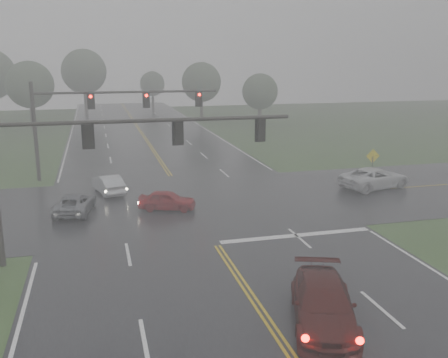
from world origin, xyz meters
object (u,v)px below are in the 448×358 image
object	(u,v)px
car_grey	(75,213)
signal_gantry_near	(93,151)
sedan_red	(167,210)
sedan_maroon	(322,324)
pickup_white	(374,188)
sedan_silver	(109,193)
signal_gantry_far	(94,110)

from	to	relation	value
car_grey	signal_gantry_near	size ratio (longest dim) A/B	0.31
sedan_red	car_grey	distance (m)	5.68
sedan_maroon	pickup_white	size ratio (longest dim) A/B	0.97
sedan_maroon	signal_gantry_near	size ratio (longest dim) A/B	0.38
sedan_red	car_grey	world-z (taller)	sedan_red
sedan_maroon	sedan_red	bearing A→B (deg)	121.81
sedan_maroon	signal_gantry_near	distance (m)	12.60
sedan_red	pickup_white	distance (m)	15.70
sedan_red	signal_gantry_near	distance (m)	9.59
car_grey	pickup_white	bearing A→B (deg)	-166.92
sedan_red	sedan_silver	bearing A→B (deg)	53.37
sedan_silver	pickup_white	size ratio (longest dim) A/B	0.74
sedan_maroon	sedan_silver	size ratio (longest dim) A/B	1.31
sedan_red	sedan_silver	xyz separation A→B (m)	(-3.48, 5.00, 0.00)
sedan_silver	signal_gantry_near	world-z (taller)	signal_gantry_near
car_grey	signal_gantry_near	distance (m)	9.29
car_grey	pickup_white	world-z (taller)	pickup_white
car_grey	signal_gantry_near	bearing A→B (deg)	110.98
car_grey	signal_gantry_far	xyz separation A→B (m)	(1.51, 9.49, 5.41)
sedan_red	signal_gantry_far	xyz separation A→B (m)	(-4.12, 10.24, 5.41)
signal_gantry_near	sedan_maroon	bearing A→B (deg)	-47.84
pickup_white	car_grey	bearing A→B (deg)	78.84
signal_gantry_near	pickup_white	bearing A→B (deg)	22.90
sedan_silver	signal_gantry_far	world-z (taller)	signal_gantry_far
signal_gantry_near	car_grey	bearing A→B (deg)	100.17
sedan_silver	car_grey	distance (m)	4.77
sedan_silver	signal_gantry_far	bearing A→B (deg)	-97.22
pickup_white	signal_gantry_near	distance (m)	22.22
sedan_maroon	signal_gantry_near	bearing A→B (deg)	151.36
signal_gantry_far	sedan_maroon	bearing A→B (deg)	-73.55
sedan_red	car_grey	bearing A→B (deg)	100.99
pickup_white	sedan_red	bearing A→B (deg)	82.37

